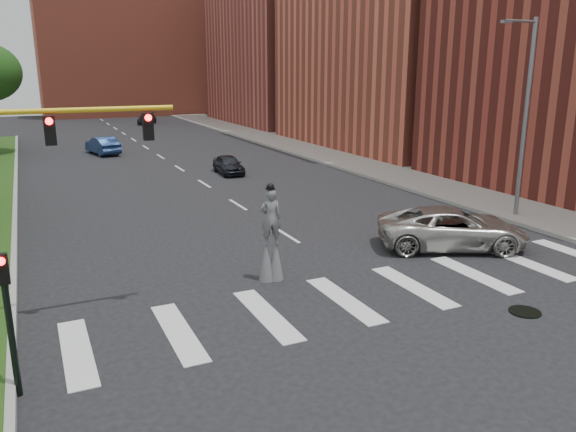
# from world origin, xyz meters

# --- Properties ---
(ground_plane) EXTENTS (160.00, 160.00, 0.00)m
(ground_plane) POSITION_xyz_m (0.00, 0.00, 0.00)
(ground_plane) COLOR black
(ground_plane) RESTS_ON ground
(median_curb) EXTENTS (0.20, 60.00, 0.28)m
(median_curb) POSITION_xyz_m (-10.45, 20.00, 0.14)
(median_curb) COLOR #969690
(median_curb) RESTS_ON ground
(sidewalk_right) EXTENTS (5.00, 90.00, 0.18)m
(sidewalk_right) POSITION_xyz_m (12.50, 25.00, 0.09)
(sidewalk_right) COLOR gray
(sidewalk_right) RESTS_ON ground
(manhole) EXTENTS (0.90, 0.90, 0.04)m
(manhole) POSITION_xyz_m (3.00, -2.00, 0.02)
(manhole) COLOR black
(manhole) RESTS_ON ground
(building_mid) EXTENTS (16.00, 22.00, 24.00)m
(building_mid) POSITION_xyz_m (22.00, 30.00, 12.00)
(building_mid) COLOR #C3553D
(building_mid) RESTS_ON ground
(building_far) EXTENTS (16.00, 22.00, 20.00)m
(building_far) POSITION_xyz_m (22.00, 54.00, 10.00)
(building_far) COLOR #AA4A3E
(building_far) RESTS_ON ground
(building_backdrop) EXTENTS (26.00, 14.00, 18.00)m
(building_backdrop) POSITION_xyz_m (6.00, 78.00, 9.00)
(building_backdrop) COLOR #C3553D
(building_backdrop) RESTS_ON ground
(streetlight) EXTENTS (2.05, 0.20, 9.00)m
(streetlight) POSITION_xyz_m (10.90, 6.00, 4.90)
(streetlight) COLOR slate
(streetlight) RESTS_ON ground
(traffic_signal) EXTENTS (5.30, 0.23, 6.20)m
(traffic_signal) POSITION_xyz_m (-9.78, 3.00, 4.15)
(traffic_signal) COLOR black
(traffic_signal) RESTS_ON ground
(secondary_signal) EXTENTS (0.25, 0.21, 3.23)m
(secondary_signal) POSITION_xyz_m (-10.30, -0.50, 1.95)
(secondary_signal) COLOR black
(secondary_signal) RESTS_ON ground
(stilt_performer) EXTENTS (0.83, 0.58, 3.29)m
(stilt_performer) POSITION_xyz_m (-2.64, 3.50, 1.37)
(stilt_performer) COLOR #382716
(stilt_performer) RESTS_ON ground
(suv_crossing) EXTENTS (6.30, 4.84, 1.59)m
(suv_crossing) POSITION_xyz_m (5.17, 3.69, 0.80)
(suv_crossing) COLOR #B5B3AB
(suv_crossing) RESTS_ON ground
(car_near) EXTENTS (1.65, 3.72, 1.24)m
(car_near) POSITION_xyz_m (2.49, 22.61, 0.62)
(car_near) COLOR black
(car_near) RESTS_ON ground
(car_mid) EXTENTS (2.47, 4.64, 1.45)m
(car_mid) POSITION_xyz_m (-3.99, 35.29, 0.73)
(car_mid) COLOR navy
(car_mid) RESTS_ON ground
(car_far) EXTENTS (3.35, 4.95, 1.33)m
(car_far) POSITION_xyz_m (4.50, 59.81, 0.67)
(car_far) COLOR black
(car_far) RESTS_ON ground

